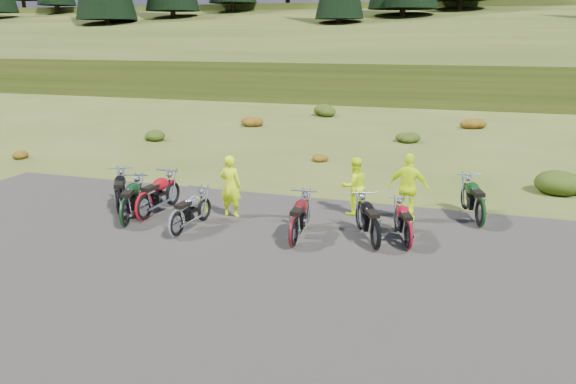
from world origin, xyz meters
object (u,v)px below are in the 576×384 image
(motorcycle_7, at_px, (479,228))
(person_middle, at_px, (231,187))
(motorcycle_0, at_px, (120,216))
(motorcycle_3, at_px, (177,238))

(motorcycle_7, distance_m, person_middle, 6.68)
(motorcycle_0, relative_size, person_middle, 1.23)
(person_middle, bearing_deg, motorcycle_7, -166.33)
(motorcycle_3, bearing_deg, motorcycle_7, -62.16)
(motorcycle_0, bearing_deg, motorcycle_3, -144.83)
(motorcycle_7, height_order, person_middle, person_middle)
(motorcycle_3, relative_size, motorcycle_7, 0.90)
(motorcycle_0, height_order, motorcycle_3, motorcycle_0)
(motorcycle_0, distance_m, motorcycle_7, 9.73)
(motorcycle_3, distance_m, motorcycle_7, 7.78)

